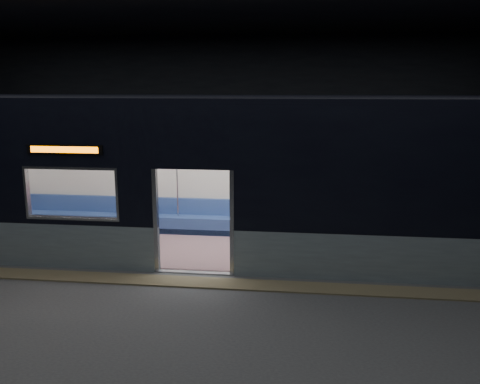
# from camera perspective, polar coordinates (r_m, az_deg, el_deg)

# --- Properties ---
(station_floor) EXTENTS (24.00, 14.00, 0.01)m
(station_floor) POSITION_cam_1_polar(r_m,az_deg,el_deg) (9.10, -6.51, -11.42)
(station_floor) COLOR #47494C
(station_floor) RESTS_ON ground
(station_envelope) EXTENTS (24.00, 14.00, 5.00)m
(station_envelope) POSITION_cam_1_polar(r_m,az_deg,el_deg) (8.35, -7.12, 12.35)
(station_envelope) COLOR black
(station_envelope) RESTS_ON station_floor
(tactile_strip) EXTENTS (22.80, 0.50, 0.03)m
(tactile_strip) POSITION_cam_1_polar(r_m,az_deg,el_deg) (9.58, -5.74, -10.02)
(tactile_strip) COLOR #8C7F59
(tactile_strip) RESTS_ON station_floor
(metro_car) EXTENTS (18.00, 3.04, 3.35)m
(metro_car) POSITION_cam_1_polar(r_m,az_deg,el_deg) (10.98, -3.68, 2.80)
(metro_car) COLOR #90A4AC
(metro_car) RESTS_ON station_floor
(passenger) EXTENTS (0.39, 0.66, 1.32)m
(passenger) POSITION_cam_1_polar(r_m,az_deg,el_deg) (12.61, -11.20, -1.15)
(passenger) COLOR black
(passenger) RESTS_ON metro_car
(handbag) EXTENTS (0.31, 0.28, 0.12)m
(handbag) POSITION_cam_1_polar(r_m,az_deg,el_deg) (12.44, -11.45, -1.89)
(handbag) COLOR black
(handbag) RESTS_ON passenger
(transit_map) EXTENTS (0.99, 0.03, 0.65)m
(transit_map) POSITION_cam_1_polar(r_m,az_deg,el_deg) (12.16, 9.43, 1.79)
(transit_map) COLOR white
(transit_map) RESTS_ON metro_car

